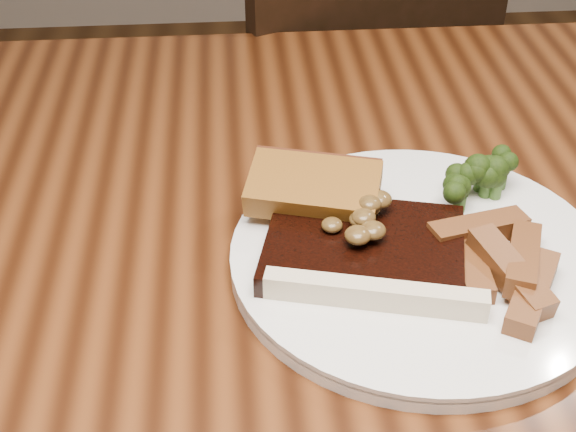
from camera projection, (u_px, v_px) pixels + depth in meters
name	position (u px, v px, depth m)	size (l,w,h in m)	color
dining_table	(295.00, 332.00, 0.73)	(1.60, 0.90, 0.75)	#552911
chair_far	(336.00, 126.00, 1.36)	(0.56, 0.56, 0.90)	black
plate	(419.00, 260.00, 0.66)	(0.31, 0.31, 0.01)	white
steak	(364.00, 251.00, 0.64)	(0.16, 0.12, 0.02)	black
steak_bone	(375.00, 298.00, 0.60)	(0.17, 0.02, 0.02)	beige
mushroom_pile	(370.00, 219.00, 0.63)	(0.07, 0.07, 0.03)	brown
garlic_bread	(313.00, 207.00, 0.69)	(0.11, 0.06, 0.02)	brown
potato_wedges	(502.00, 251.00, 0.64)	(0.11, 0.11, 0.02)	brown
broccoli_cluster	(475.00, 180.00, 0.71)	(0.06, 0.06, 0.04)	#21330B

